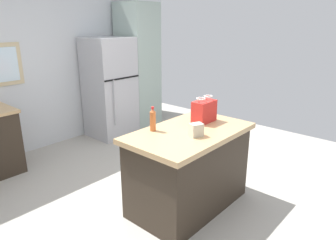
{
  "coord_description": "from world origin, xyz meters",
  "views": [
    {
      "loc": [
        -2.41,
        -2.21,
        1.99
      ],
      "look_at": [
        0.03,
        -0.06,
        0.94
      ],
      "focal_mm": 33.2,
      "sensor_mm": 36.0,
      "label": 1
    }
  ],
  "objects_px": {
    "shopping_bag": "(204,111)",
    "bottle": "(153,120)",
    "kitchen_island": "(189,168)",
    "tall_cabinet": "(138,67)",
    "refrigerator": "(110,88)",
    "small_box": "(196,130)"
  },
  "relations": [
    {
      "from": "bottle",
      "to": "tall_cabinet",
      "type": "bearing_deg",
      "value": 49.58
    },
    {
      "from": "kitchen_island",
      "to": "bottle",
      "type": "xyz_separation_m",
      "value": [
        -0.26,
        0.28,
        0.56
      ]
    },
    {
      "from": "shopping_bag",
      "to": "bottle",
      "type": "height_order",
      "value": "shopping_bag"
    },
    {
      "from": "shopping_bag",
      "to": "small_box",
      "type": "relative_size",
      "value": 2.21
    },
    {
      "from": "kitchen_island",
      "to": "tall_cabinet",
      "type": "relative_size",
      "value": 0.6
    },
    {
      "from": "shopping_bag",
      "to": "refrigerator",
      "type": "bearing_deg",
      "value": 76.84
    },
    {
      "from": "shopping_bag",
      "to": "bottle",
      "type": "relative_size",
      "value": 1.12
    },
    {
      "from": "shopping_bag",
      "to": "small_box",
      "type": "bearing_deg",
      "value": -153.92
    },
    {
      "from": "refrigerator",
      "to": "kitchen_island",
      "type": "bearing_deg",
      "value": -110.14
    },
    {
      "from": "small_box",
      "to": "bottle",
      "type": "xyz_separation_m",
      "value": [
        -0.17,
        0.43,
        0.05
      ]
    },
    {
      "from": "kitchen_island",
      "to": "small_box",
      "type": "xyz_separation_m",
      "value": [
        -0.09,
        -0.15,
        0.51
      ]
    },
    {
      "from": "kitchen_island",
      "to": "small_box",
      "type": "bearing_deg",
      "value": -120.68
    },
    {
      "from": "kitchen_island",
      "to": "bottle",
      "type": "distance_m",
      "value": 0.68
    },
    {
      "from": "refrigerator",
      "to": "small_box",
      "type": "bearing_deg",
      "value": -110.8
    },
    {
      "from": "tall_cabinet",
      "to": "bottle",
      "type": "relative_size",
      "value": 8.87
    },
    {
      "from": "refrigerator",
      "to": "tall_cabinet",
      "type": "xyz_separation_m",
      "value": [
        0.69,
        0.0,
        0.29
      ]
    },
    {
      "from": "tall_cabinet",
      "to": "shopping_bag",
      "type": "xyz_separation_m",
      "value": [
        -1.25,
        -2.39,
        -0.13
      ]
    },
    {
      "from": "refrigerator",
      "to": "bottle",
      "type": "xyz_separation_m",
      "value": [
        -1.16,
        -2.17,
        0.15
      ]
    },
    {
      "from": "bottle",
      "to": "refrigerator",
      "type": "bearing_deg",
      "value": 61.94
    },
    {
      "from": "refrigerator",
      "to": "shopping_bag",
      "type": "distance_m",
      "value": 2.46
    },
    {
      "from": "refrigerator",
      "to": "shopping_bag",
      "type": "xyz_separation_m",
      "value": [
        -0.56,
        -2.39,
        0.15
      ]
    },
    {
      "from": "kitchen_island",
      "to": "tall_cabinet",
      "type": "height_order",
      "value": "tall_cabinet"
    }
  ]
}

